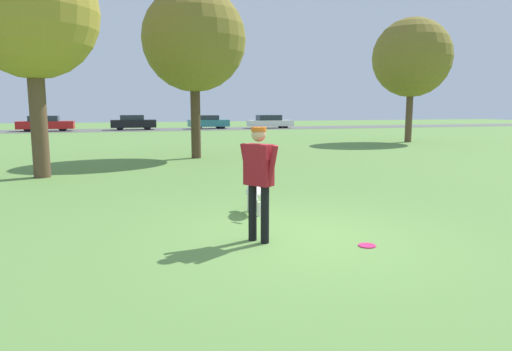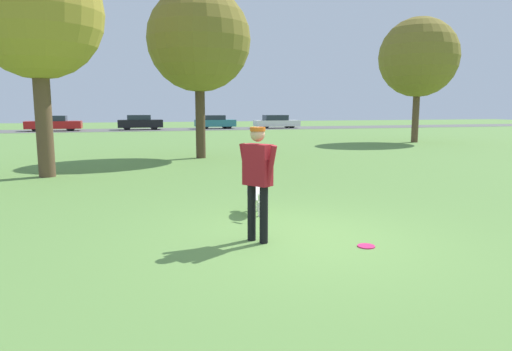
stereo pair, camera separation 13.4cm
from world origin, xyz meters
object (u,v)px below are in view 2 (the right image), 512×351
(person, at_px, (258,174))
(frisbee, at_px, (366,246))
(parked_car_black, at_px, (140,122))
(parked_car_red, at_px, (53,123))
(parked_car_teal, at_px, (215,122))
(dog, at_px, (255,193))
(tree_far_right, at_px, (419,58))
(parked_car_white, at_px, (276,122))
(tree_mid_center, at_px, (199,40))
(tree_near_left, at_px, (36,14))

(person, xyz_separation_m, frisbee, (1.49, -0.71, -1.06))
(parked_car_black, bearing_deg, person, -89.23)
(parked_car_black, bearing_deg, parked_car_red, -177.86)
(person, bearing_deg, parked_car_teal, 135.19)
(dog, relative_size, parked_car_teal, 0.29)
(tree_far_right, height_order, parked_car_teal, tree_far_right)
(parked_car_red, height_order, parked_car_teal, parked_car_red)
(person, bearing_deg, parked_car_white, 126.15)
(parked_car_white, bearing_deg, frisbee, -105.59)
(frisbee, xyz_separation_m, parked_car_white, (11.09, 37.58, 0.63))
(person, distance_m, parked_car_teal, 37.89)
(tree_mid_center, relative_size, tree_far_right, 0.94)
(person, xyz_separation_m, tree_mid_center, (1.04, 12.04, 3.65))
(person, relative_size, parked_car_white, 0.40)
(tree_far_right, distance_m, tree_near_left, 20.90)
(frisbee, height_order, tree_mid_center, tree_mid_center)
(person, bearing_deg, dog, 130.67)
(parked_car_white, bearing_deg, tree_far_right, -83.06)
(person, height_order, parked_car_red, person)
(tree_far_right, relative_size, parked_car_black, 1.80)
(parked_car_red, distance_m, parked_car_black, 7.39)
(frisbee, bearing_deg, tree_near_left, 122.78)
(frisbee, xyz_separation_m, parked_car_red, (-9.50, 37.62, 0.66))
(parked_car_black, relative_size, parked_car_teal, 1.04)
(tree_near_left, bearing_deg, parked_car_white, 59.61)
(person, bearing_deg, tree_mid_center, 140.07)
(tree_mid_center, distance_m, parked_car_white, 27.68)
(parked_car_black, bearing_deg, tree_near_left, -97.29)
(parked_car_teal, bearing_deg, parked_car_white, -6.23)
(frisbee, distance_m, parked_car_teal, 38.37)
(frisbee, height_order, parked_car_red, parked_car_red)
(dog, height_order, parked_car_white, parked_car_white)
(dog, relative_size, tree_far_right, 0.16)
(tree_near_left, xyz_separation_m, parked_car_teal, (10.68, 29.14, -4.05))
(dog, relative_size, tree_near_left, 0.17)
(parked_car_red, bearing_deg, tree_far_right, -40.86)
(parked_car_red, xyz_separation_m, parked_car_white, (20.59, -0.04, -0.03))
(dog, bearing_deg, tree_near_left, 49.24)
(person, xyz_separation_m, parked_car_black, (-0.62, 37.21, -0.38))
(frisbee, relative_size, parked_car_teal, 0.07)
(person, relative_size, frisbee, 6.86)
(tree_mid_center, relative_size, parked_car_teal, 1.76)
(person, height_order, parked_car_white, person)
(tree_near_left, distance_m, parked_car_black, 29.52)
(dog, distance_m, frisbee, 2.79)
(parked_car_black, bearing_deg, parked_car_white, -1.67)
(frisbee, distance_m, parked_car_black, 37.98)
(parked_car_red, relative_size, parked_car_white, 1.03)
(tree_near_left, bearing_deg, tree_mid_center, 36.15)
(tree_mid_center, distance_m, tree_far_right, 14.55)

